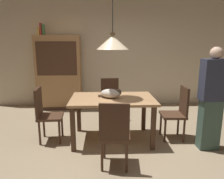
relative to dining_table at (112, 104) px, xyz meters
The scene contains 14 objects.
ground 0.75m from the dining_table, 89.35° to the right, with size 10.00×10.00×0.00m, color #998466.
back_wall 2.41m from the dining_table, 89.89° to the left, with size 6.40×0.10×2.90m, color beige.
dining_table is the anchor object (origin of this frame).
chair_left_side 1.14m from the dining_table, behind, with size 0.42×0.42×0.93m.
chair_right_side 1.14m from the dining_table, ahead, with size 0.42×0.42×0.93m.
chair_near_front 0.89m from the dining_table, 90.50° to the right, with size 0.44×0.44×0.93m.
chair_far_back 0.89m from the dining_table, 90.41° to the left, with size 0.43×0.43×0.93m.
cat_sleeping 0.18m from the dining_table, behind, with size 0.41×0.33×0.16m.
pendant_lamp 1.01m from the dining_table, 131.19° to the left, with size 0.52×0.52×1.30m.
hutch_bookcase 2.33m from the dining_table, 123.33° to the left, with size 1.12×0.45×1.85m.
book_yellow_short 2.89m from the dining_table, 131.27° to the left, with size 0.04×0.20×0.18m, color gold.
book_red_tall 2.88m from the dining_table, 130.31° to the left, with size 0.04×0.22×0.28m, color #B73833.
book_green_slim 2.84m from the dining_table, 129.45° to the left, with size 0.03×0.20×0.26m, color #427A4C.
person_standing 1.56m from the dining_table, 14.20° to the right, with size 0.36×0.22×1.60m.
Camera 1 is at (-0.15, -3.03, 1.63)m, focal length 33.52 mm.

